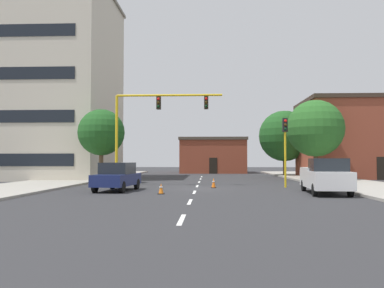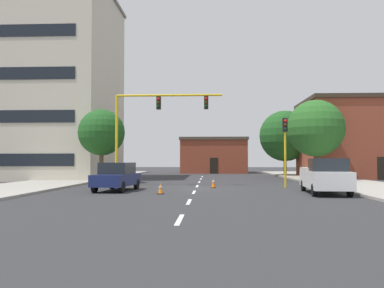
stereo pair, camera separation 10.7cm
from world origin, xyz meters
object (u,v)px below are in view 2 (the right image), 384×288
object	(u,v)px
tree_left_near	(102,133)
tree_right_mid	(316,128)
tree_right_far	(285,136)
traffic_signal_gantry	(131,156)
traffic_light_pole_right	(285,136)
sedan_navy_near_left	(117,176)
pickup_truck_white	(325,176)
traffic_cone_roadside_b	(161,189)
traffic_cone_roadside_a	(213,183)

from	to	relation	value
tree_left_near	tree_right_mid	bearing A→B (deg)	13.90
tree_right_far	tree_right_mid	world-z (taller)	tree_right_far
traffic_signal_gantry	tree_right_mid	size ratio (longest dim) A/B	1.20
traffic_light_pole_right	sedan_navy_near_left	distance (m)	11.78
tree_right_far	pickup_truck_white	world-z (taller)	tree_right_far
sedan_navy_near_left	traffic_signal_gantry	bearing A→B (deg)	91.77
traffic_cone_roadside_b	traffic_signal_gantry	bearing A→B (deg)	112.76
tree_right_mid	traffic_cone_roadside_a	bearing A→B (deg)	-134.04
traffic_cone_roadside_a	sedan_navy_near_left	bearing A→B (deg)	-154.75
traffic_light_pole_right	pickup_truck_white	bearing A→B (deg)	-76.31
tree_right_far	tree_right_mid	size ratio (longest dim) A/B	1.04
pickup_truck_white	sedan_navy_near_left	size ratio (longest dim) A/B	1.19
traffic_light_pole_right	tree_right_far	xyz separation A→B (m)	(3.53, 19.60, 1.18)
tree_right_mid	tree_left_near	bearing A→B (deg)	-166.10
traffic_cone_roadside_b	traffic_cone_roadside_a	bearing A→B (deg)	59.62
tree_right_far	tree_left_near	xyz separation A→B (m)	(-17.64, -15.12, -0.57)
traffic_light_pole_right	sedan_navy_near_left	xyz separation A→B (m)	(-10.95, -3.46, -2.64)
sedan_navy_near_left	traffic_cone_roadside_b	size ratio (longest dim) A/B	7.62
traffic_cone_roadside_b	tree_left_near	bearing A→B (deg)	121.11
pickup_truck_white	traffic_signal_gantry	bearing A→B (deg)	150.62
tree_right_mid	sedan_navy_near_left	size ratio (longest dim) A/B	1.59
traffic_light_pole_right	sedan_navy_near_left	size ratio (longest dim) A/B	1.03
tree_right_far	traffic_cone_roadside_a	world-z (taller)	tree_right_far
tree_right_far	traffic_light_pole_right	bearing A→B (deg)	-100.21
traffic_signal_gantry	sedan_navy_near_left	distance (m)	5.43
traffic_light_pole_right	traffic_cone_roadside_b	bearing A→B (deg)	-144.24
tree_right_far	sedan_navy_near_left	size ratio (longest dim) A/B	1.65
tree_left_near	traffic_cone_roadside_a	distance (m)	11.15
tree_left_near	traffic_signal_gantry	bearing A→B (deg)	-41.80
sedan_navy_near_left	pickup_truck_white	bearing A→B (deg)	-7.96
pickup_truck_white	traffic_cone_roadside_b	xyz separation A→B (m)	(-9.21, -0.56, -0.68)
pickup_truck_white	tree_right_mid	bearing A→B (deg)	77.48
traffic_signal_gantry	tree_left_near	distance (m)	4.46
sedan_navy_near_left	traffic_cone_roadside_b	world-z (taller)	sedan_navy_near_left
traffic_light_pole_right	tree_right_mid	bearing A→B (deg)	64.01
tree_left_near	sedan_navy_near_left	size ratio (longest dim) A/B	1.30
tree_right_mid	sedan_navy_near_left	bearing A→B (deg)	-140.81
traffic_cone_roadside_a	traffic_cone_roadside_b	distance (m)	5.89
traffic_signal_gantry	tree_left_near	bearing A→B (deg)	138.20
traffic_light_pole_right	tree_right_far	distance (m)	19.95
tree_right_mid	traffic_light_pole_right	bearing A→B (deg)	-115.99
traffic_light_pole_right	traffic_cone_roadside_b	world-z (taller)	traffic_light_pole_right
tree_right_far	pickup_truck_white	distance (m)	25.15
tree_right_far	sedan_navy_near_left	world-z (taller)	tree_right_far
tree_right_mid	traffic_cone_roadside_b	size ratio (longest dim) A/B	12.09
tree_right_far	traffic_cone_roadside_b	xyz separation A→B (m)	(-11.48, -25.33, -4.41)
pickup_truck_white	sedan_navy_near_left	world-z (taller)	pickup_truck_white
tree_right_mid	pickup_truck_white	xyz separation A→B (m)	(-3.16, -14.24, -3.81)
tree_right_mid	sedan_navy_near_left	xyz separation A→B (m)	(-15.37, -12.53, -3.89)
traffic_signal_gantry	traffic_cone_roadside_a	xyz separation A→B (m)	(6.14, -2.44, -1.89)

